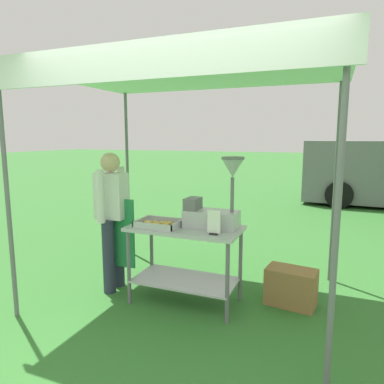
# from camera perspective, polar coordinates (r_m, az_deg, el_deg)

# --- Properties ---
(ground_plane) EXTENTS (70.00, 70.00, 0.00)m
(ground_plane) POSITION_cam_1_polar(r_m,az_deg,el_deg) (8.49, 13.49, -3.44)
(ground_plane) COLOR #33702D
(stall_canopy) EXTENTS (3.12, 2.33, 2.47)m
(stall_canopy) POSITION_cam_1_polar(r_m,az_deg,el_deg) (3.73, -0.61, 18.22)
(stall_canopy) COLOR slate
(stall_canopy) RESTS_ON ground
(donut_cart) EXTENTS (1.19, 0.61, 0.84)m
(donut_cart) POSITION_cam_1_polar(r_m,az_deg,el_deg) (3.78, -1.14, -9.07)
(donut_cart) COLOR #B7B7BC
(donut_cart) RESTS_ON ground
(donut_tray) EXTENTS (0.45, 0.34, 0.07)m
(donut_tray) POSITION_cam_1_polar(r_m,az_deg,el_deg) (3.73, -5.49, -5.31)
(donut_tray) COLOR #B7B7BC
(donut_tray) RESTS_ON donut_cart
(donut_fryer) EXTENTS (0.61, 0.28, 0.74)m
(donut_fryer) POSITION_cam_1_polar(r_m,az_deg,el_deg) (3.63, 3.73, -2.22)
(donut_fryer) COLOR #B7B7BC
(donut_fryer) RESTS_ON donut_cart
(menu_sign) EXTENTS (0.13, 0.05, 0.24)m
(menu_sign) POSITION_cam_1_polar(r_m,az_deg,el_deg) (3.40, 3.58, -5.28)
(menu_sign) COLOR black
(menu_sign) RESTS_ON donut_cart
(vendor) EXTENTS (0.45, 0.53, 1.61)m
(vendor) POSITION_cam_1_polar(r_m,az_deg,el_deg) (4.12, -12.84, -3.57)
(vendor) COLOR #2D3347
(vendor) RESTS_ON ground
(supply_crate) EXTENTS (0.55, 0.37, 0.40)m
(supply_crate) POSITION_cam_1_polar(r_m,az_deg,el_deg) (4.01, 15.84, -14.66)
(supply_crate) COLOR olive
(supply_crate) RESTS_ON ground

